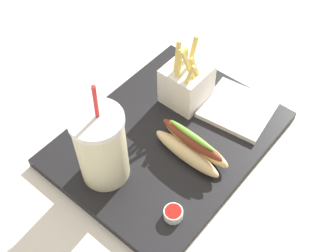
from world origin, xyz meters
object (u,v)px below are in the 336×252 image
Objects in this scene: soda_cup at (101,147)px; napkin_stack at (238,109)px; fries_basket at (186,83)px; ketchup_cup_1 at (173,213)px; hot_dog_1 at (191,147)px.

napkin_stack is at bearing -20.47° from soda_cup.
soda_cup reaches higher than fries_basket.
soda_cup reaches higher than ketchup_cup_1.
hot_dog_1 is (0.13, -0.10, -0.05)m from soda_cup.
hot_dog_1 is 1.14× the size of napkin_stack.
fries_basket reaches higher than napkin_stack.
napkin_stack is at bearing -68.38° from fries_basket.
fries_basket is 0.28m from ketchup_cup_1.
fries_basket is at bearing 41.90° from hot_dog_1.
fries_basket reaches higher than ketchup_cup_1.
soda_cup reaches higher than hot_dog_1.
napkin_stack is at bearing 10.16° from ketchup_cup_1.
napkin_stack is (0.27, 0.05, -0.00)m from ketchup_cup_1.
napkin_stack is (0.28, -0.10, -0.07)m from soda_cup.
fries_basket is 0.98× the size of hot_dog_1.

